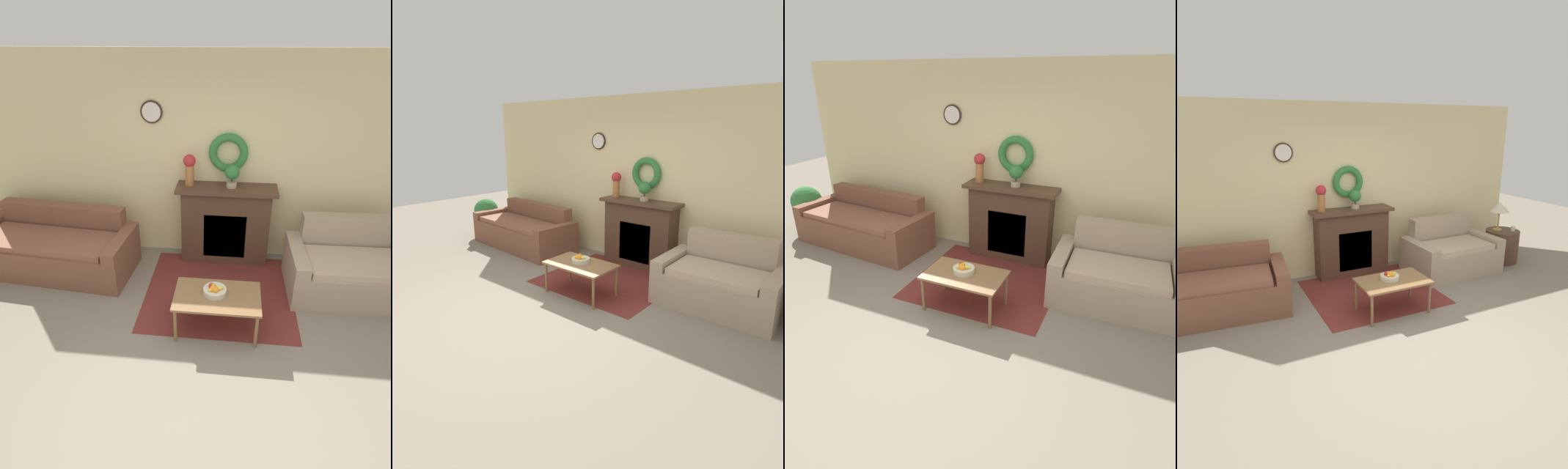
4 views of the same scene
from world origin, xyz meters
TOP-DOWN VIEW (x-y plane):
  - ground_plane at (0.00, 0.00)m, footprint 16.00×16.00m
  - floor_rug at (0.11, 1.49)m, footprint 1.80×1.67m
  - wall_back at (0.00, 2.50)m, footprint 6.80×0.17m
  - fireplace at (0.14, 2.29)m, footprint 1.31×0.41m
  - couch_left at (-2.12, 1.82)m, footprint 2.18×1.08m
  - loveseat_right at (1.68, 1.72)m, footprint 1.48×0.95m
  - coffee_table at (0.11, 0.85)m, footprint 0.90×0.57m
  - fruit_bowl at (0.08, 0.88)m, footprint 0.24×0.24m
  - vase_on_mantel_left at (-0.35, 2.30)m, footprint 0.16×0.16m
  - potted_plant_on_mantel at (0.20, 2.28)m, footprint 0.19×0.19m
  - potted_plant_floor_by_couch at (-3.40, 1.87)m, footprint 0.50×0.50m

SIDE VIEW (x-z plane):
  - ground_plane at x=0.00m, z-range 0.00..0.00m
  - floor_rug at x=0.11m, z-range 0.00..0.01m
  - couch_left at x=-2.12m, z-range -0.10..0.70m
  - loveseat_right at x=1.68m, z-range -0.13..0.74m
  - coffee_table at x=0.11m, z-range 0.18..0.62m
  - potted_plant_floor_by_couch at x=-3.40m, z-range 0.08..0.86m
  - fruit_bowl at x=0.08m, z-range 0.43..0.54m
  - fireplace at x=0.14m, z-range 0.01..1.10m
  - potted_plant_on_mantel at x=0.20m, z-range 1.12..1.42m
  - vase_on_mantel_left at x=-0.35m, z-range 1.13..1.53m
  - wall_back at x=0.00m, z-range 0.00..2.70m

